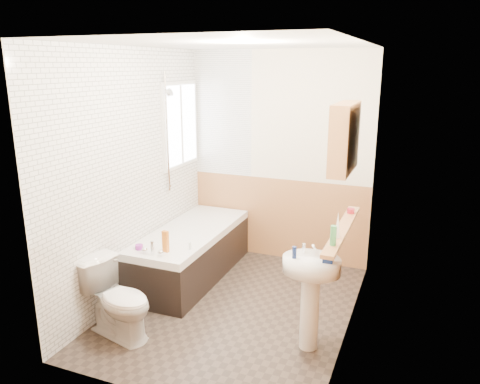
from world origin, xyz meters
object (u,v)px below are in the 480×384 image
(toilet, at_px, (118,300))
(medicine_cabinet, at_px, (344,138))
(sink, at_px, (311,284))
(pine_shelf, at_px, (342,229))
(bathtub, at_px, (191,252))

(toilet, distance_m, medicine_cabinet, 2.37)
(toilet, height_order, sink, sink)
(sink, height_order, medicine_cabinet, medicine_cabinet)
(toilet, xyz_separation_m, sink, (1.60, 0.44, 0.24))
(sink, height_order, pine_shelf, pine_shelf)
(toilet, bearing_deg, medicine_cabinet, -56.35)
(pine_shelf, distance_m, medicine_cabinet, 0.75)
(sink, bearing_deg, toilet, -151.44)
(pine_shelf, bearing_deg, sink, -135.68)
(bathtub, relative_size, medicine_cabinet, 2.94)
(pine_shelf, bearing_deg, toilet, -160.65)
(bathtub, height_order, toilet, bathtub)
(bathtub, height_order, sink, sink)
(bathtub, xyz_separation_m, medicine_cabinet, (1.74, -0.69, 1.49))
(bathtub, distance_m, sink, 1.82)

